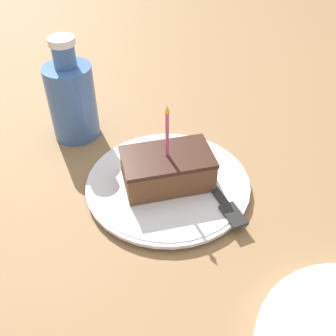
{
  "coord_description": "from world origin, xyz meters",
  "views": [
    {
      "loc": [
        -0.46,
        0.09,
        0.43
      ],
      "look_at": [
        -0.02,
        -0.02,
        0.04
      ],
      "focal_mm": 42.0,
      "sensor_mm": 36.0,
      "label": 1
    }
  ],
  "objects_px": {
    "plate": "(168,184)",
    "cake_slice": "(167,169)",
    "bottle": "(72,99)",
    "fork": "(214,189)"
  },
  "relations": [
    {
      "from": "cake_slice",
      "to": "plate",
      "type": "bearing_deg",
      "value": -43.83
    },
    {
      "from": "fork",
      "to": "bottle",
      "type": "bearing_deg",
      "value": 41.08
    },
    {
      "from": "plate",
      "to": "cake_slice",
      "type": "distance_m",
      "value": 0.03
    },
    {
      "from": "cake_slice",
      "to": "fork",
      "type": "bearing_deg",
      "value": -118.32
    },
    {
      "from": "cake_slice",
      "to": "bottle",
      "type": "xyz_separation_m",
      "value": [
        0.19,
        0.13,
        0.03
      ]
    },
    {
      "from": "cake_slice",
      "to": "bottle",
      "type": "relative_size",
      "value": 0.75
    },
    {
      "from": "plate",
      "to": "bottle",
      "type": "distance_m",
      "value": 0.23
    },
    {
      "from": "bottle",
      "to": "plate",
      "type": "bearing_deg",
      "value": -144.95
    },
    {
      "from": "cake_slice",
      "to": "fork",
      "type": "relative_size",
      "value": 0.72
    },
    {
      "from": "fork",
      "to": "bottle",
      "type": "distance_m",
      "value": 0.3
    }
  ]
}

